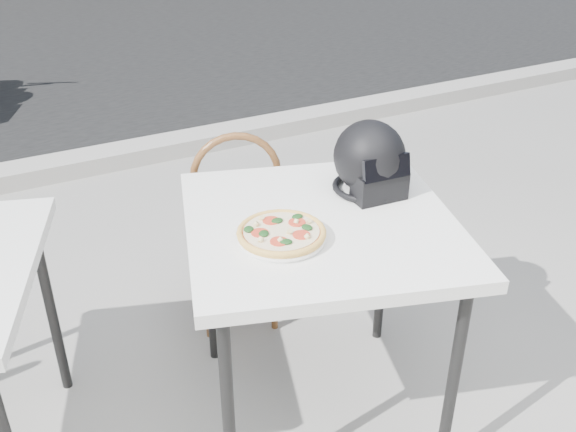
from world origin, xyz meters
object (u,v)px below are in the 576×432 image
pizza (281,232)px  cafe_chair_main (236,220)px  helmet (370,161)px  cafe_table_main (320,239)px  plate (281,238)px

pizza → cafe_chair_main: cafe_chair_main is taller
pizza → helmet: bearing=20.0°
cafe_table_main → helmet: (0.26, 0.10, 0.19)m
helmet → cafe_chair_main: bearing=123.9°
pizza → cafe_chair_main: size_ratio=0.32×
plate → helmet: size_ratio=1.12×
plate → helmet: 0.48m
cafe_table_main → plate: bearing=-162.8°
helmet → cafe_chair_main: (-0.30, 0.53, -0.42)m
cafe_table_main → pizza: (-0.18, -0.05, 0.11)m
cafe_table_main → plate: 0.20m
cafe_table_main → helmet: size_ratio=3.96×
cafe_table_main → helmet: 0.34m
plate → pizza: 0.02m
plate → cafe_table_main: bearing=17.2°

